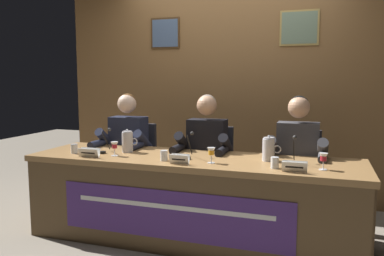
{
  "coord_description": "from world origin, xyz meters",
  "views": [
    {
      "loc": [
        1.04,
        -3.1,
        1.37
      ],
      "look_at": [
        0.0,
        0.0,
        0.97
      ],
      "focal_mm": 36.69,
      "sensor_mm": 36.0,
      "label": 1
    }
  ],
  "objects_px": {
    "panelist_left": "(125,145)",
    "chair_right": "(297,181)",
    "chair_center": "(210,174)",
    "juice_glass_right": "(323,158)",
    "water_cup_right": "(275,163)",
    "water_cup_center": "(164,156)",
    "panelist_center": "(205,150)",
    "panelist_right": "(297,155)",
    "microphone_center": "(189,150)",
    "nameplate_right": "(294,167)",
    "water_cup_left": "(74,149)",
    "conference_table": "(188,187)",
    "water_pitcher_left_side": "(128,142)",
    "juice_glass_left": "(114,146)",
    "nameplate_center": "(179,159)",
    "juice_glass_center": "(211,152)",
    "nameplate_left": "(89,153)",
    "microphone_left": "(105,145)",
    "microphone_right": "(294,155)",
    "water_pitcher_right_side": "(269,149)",
    "chair_left": "(134,168)"
  },
  "relations": [
    {
      "from": "panelist_left",
      "to": "chair_right",
      "type": "height_order",
      "value": "panelist_left"
    },
    {
      "from": "chair_center",
      "to": "juice_glass_right",
      "type": "bearing_deg",
      "value": -34.03
    },
    {
      "from": "water_cup_right",
      "to": "water_cup_center",
      "type": "bearing_deg",
      "value": -179.61
    },
    {
      "from": "panelist_center",
      "to": "panelist_right",
      "type": "xyz_separation_m",
      "value": [
        0.84,
        0.0,
        0.0
      ]
    },
    {
      "from": "microphone_center",
      "to": "nameplate_right",
      "type": "xyz_separation_m",
      "value": [
        0.87,
        -0.23,
        -0.03
      ]
    },
    {
      "from": "water_cup_center",
      "to": "water_cup_left",
      "type": "bearing_deg",
      "value": 177.49
    },
    {
      "from": "chair_center",
      "to": "microphone_center",
      "type": "distance_m",
      "value": 0.72
    },
    {
      "from": "panelist_left",
      "to": "chair_center",
      "type": "relative_size",
      "value": 1.36
    },
    {
      "from": "conference_table",
      "to": "water_pitcher_left_side",
      "type": "xyz_separation_m",
      "value": [
        -0.63,
        0.15,
        0.33
      ]
    },
    {
      "from": "juice_glass_left",
      "to": "conference_table",
      "type": "bearing_deg",
      "value": 4.47
    },
    {
      "from": "nameplate_center",
      "to": "juice_glass_center",
      "type": "distance_m",
      "value": 0.26
    },
    {
      "from": "nameplate_left",
      "to": "water_cup_left",
      "type": "height_order",
      "value": "water_cup_left"
    },
    {
      "from": "juice_glass_center",
      "to": "panelist_right",
      "type": "xyz_separation_m",
      "value": [
        0.62,
        0.55,
        -0.09
      ]
    },
    {
      "from": "panelist_left",
      "to": "juice_glass_left",
      "type": "xyz_separation_m",
      "value": [
        0.19,
        -0.53,
        0.09
      ]
    },
    {
      "from": "microphone_center",
      "to": "conference_table",
      "type": "bearing_deg",
      "value": -79.36
    },
    {
      "from": "microphone_left",
      "to": "microphone_right",
      "type": "distance_m",
      "value": 1.65
    },
    {
      "from": "water_cup_center",
      "to": "juice_glass_left",
      "type": "bearing_deg",
      "value": 173.81
    },
    {
      "from": "conference_table",
      "to": "nameplate_center",
      "type": "distance_m",
      "value": 0.33
    },
    {
      "from": "microphone_left",
      "to": "nameplate_right",
      "type": "height_order",
      "value": "microphone_left"
    },
    {
      "from": "microphone_left",
      "to": "panelist_center",
      "type": "distance_m",
      "value": 0.92
    },
    {
      "from": "panelist_left",
      "to": "panelist_center",
      "type": "xyz_separation_m",
      "value": [
        0.84,
        0.0,
        0.0
      ]
    },
    {
      "from": "microphone_center",
      "to": "water_pitcher_right_side",
      "type": "xyz_separation_m",
      "value": [
        0.65,
        0.11,
        0.02
      ]
    },
    {
      "from": "juice_glass_left",
      "to": "nameplate_right",
      "type": "distance_m",
      "value": 1.52
    },
    {
      "from": "conference_table",
      "to": "panelist_left",
      "type": "bearing_deg",
      "value": 150.26
    },
    {
      "from": "nameplate_center",
      "to": "panelist_right",
      "type": "xyz_separation_m",
      "value": [
        0.84,
        0.67,
        -0.04
      ]
    },
    {
      "from": "panelist_center",
      "to": "juice_glass_center",
      "type": "bearing_deg",
      "value": -68.29
    },
    {
      "from": "microphone_right",
      "to": "juice_glass_left",
      "type": "bearing_deg",
      "value": -174.52
    },
    {
      "from": "panelist_left",
      "to": "chair_left",
      "type": "bearing_deg",
      "value": 90.0
    },
    {
      "from": "juice_glass_center",
      "to": "microphone_center",
      "type": "relative_size",
      "value": 0.57
    },
    {
      "from": "water_cup_center",
      "to": "microphone_right",
      "type": "xyz_separation_m",
      "value": [
        1.01,
        0.19,
        0.04
      ]
    },
    {
      "from": "chair_left",
      "to": "panelist_center",
      "type": "height_order",
      "value": "panelist_center"
    },
    {
      "from": "chair_center",
      "to": "chair_right",
      "type": "bearing_deg",
      "value": 0.0
    },
    {
      "from": "water_cup_right",
      "to": "water_cup_left",
      "type": "bearing_deg",
      "value": 178.94
    },
    {
      "from": "panelist_center",
      "to": "panelist_left",
      "type": "bearing_deg",
      "value": 180.0
    },
    {
      "from": "panelist_left",
      "to": "juice_glass_right",
      "type": "xyz_separation_m",
      "value": [
        1.89,
        -0.51,
        0.09
      ]
    },
    {
      "from": "water_cup_center",
      "to": "water_cup_right",
      "type": "height_order",
      "value": "same"
    },
    {
      "from": "juice_glass_right",
      "to": "water_pitcher_right_side",
      "type": "height_order",
      "value": "water_pitcher_right_side"
    },
    {
      "from": "panelist_center",
      "to": "water_pitcher_left_side",
      "type": "distance_m",
      "value": 0.72
    },
    {
      "from": "panelist_left",
      "to": "panelist_center",
      "type": "distance_m",
      "value": 0.84
    },
    {
      "from": "juice_glass_left",
      "to": "microphone_center",
      "type": "xyz_separation_m",
      "value": [
        0.64,
        0.1,
        -0.01
      ]
    },
    {
      "from": "panelist_center",
      "to": "water_pitcher_left_side",
      "type": "height_order",
      "value": "panelist_center"
    },
    {
      "from": "juice_glass_center",
      "to": "microphone_center",
      "type": "height_order",
      "value": "microphone_center"
    },
    {
      "from": "chair_left",
      "to": "juice_glass_center",
      "type": "height_order",
      "value": "chair_left"
    },
    {
      "from": "conference_table",
      "to": "panelist_center",
      "type": "bearing_deg",
      "value": 89.88
    },
    {
      "from": "microphone_right",
      "to": "water_pitcher_left_side",
      "type": "bearing_deg",
      "value": 177.75
    },
    {
      "from": "water_cup_left",
      "to": "microphone_right",
      "type": "relative_size",
      "value": 0.39
    },
    {
      "from": "juice_glass_center",
      "to": "microphone_right",
      "type": "xyz_separation_m",
      "value": [
        0.62,
        0.16,
        -0.01
      ]
    },
    {
      "from": "water_cup_left",
      "to": "microphone_left",
      "type": "height_order",
      "value": "microphone_left"
    },
    {
      "from": "water_cup_right",
      "to": "water_pitcher_left_side",
      "type": "distance_m",
      "value": 1.37
    },
    {
      "from": "microphone_center",
      "to": "nameplate_center",
      "type": "bearing_deg",
      "value": -88.54
    }
  ]
}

